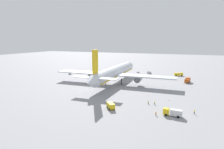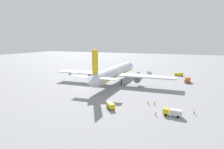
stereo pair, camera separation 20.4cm
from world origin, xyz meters
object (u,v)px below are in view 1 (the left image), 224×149
Objects in this scene: ground_worker_3 at (156,113)px; traffic_cone_0 at (155,74)px; service_truck_2 at (173,112)px; baggage_cart_0 at (70,74)px; traffic_cone_1 at (169,100)px; ground_worker_1 at (148,102)px; service_truck_1 at (111,106)px; ground_worker_0 at (155,103)px; service_truck_3 at (188,80)px; airliner at (114,73)px; ground_worker_2 at (194,112)px; service_truck_0 at (179,74)px; baggage_cart_1 at (138,72)px; service_van at (149,72)px.

ground_worker_3 is 2.95× the size of traffic_cone_0.
traffic_cone_0 is (91.52, 23.92, -1.25)m from service_truck_2.
baggage_cart_0 reaches higher than traffic_cone_1.
baggage_cart_0 is at bearing 55.92° from ground_worker_1.
service_truck_2 is at bearing -86.70° from service_truck_1.
service_truck_2 is 4.28× the size of ground_worker_0.
ground_worker_1 is at bearing -46.11° from service_truck_1.
traffic_cone_0 is (25.13, 26.63, -1.44)m from service_truck_3.
service_truck_2 is at bearing -141.35° from ground_worker_0.
traffic_cone_1 is (-72.39, -20.29, 0.00)m from traffic_cone_0.
airliner is 49.07× the size of ground_worker_1.
ground_worker_0 is 1.01× the size of ground_worker_1.
service_truck_1 is 3.13× the size of ground_worker_2.
service_truck_0 is 1.05× the size of service_truck_3.
service_truck_0 reaches higher than traffic_cone_0.
baggage_cart_0 is 1.88× the size of ground_worker_0.
ground_worker_0 is at bearing -159.99° from baggage_cart_1.
airliner is 12.16× the size of service_truck_3.
service_truck_0 is 1.38× the size of service_truck_1.
baggage_cart_1 is (2.85, 33.96, -0.75)m from service_truck_0.
service_truck_0 reaches higher than service_van.
service_truck_2 reaches higher than baggage_cart_1.
airliner reaches higher than service_truck_3.
baggage_cart_0 is 58.61m from baggage_cart_1.
baggage_cart_1 is 1.75× the size of ground_worker_0.
traffic_cone_1 is at bearing -161.08° from service_van.
ground_worker_2 is 15.30m from ground_worker_3.
traffic_cone_1 is (-71.39, -1.24, -1.17)m from service_truck_0.
service_truck_0 is at bearing 3.08° from service_truck_2.
service_truck_3 is at bearing -65.04° from airliner.
service_van is 1.53× the size of baggage_cart_0.
airliner is at bearing 164.57° from service_van.
ground_worker_3 is at bearing 118.64° from ground_worker_2.
service_van reaches higher than ground_worker_2.
ground_worker_0 is 2.97× the size of traffic_cone_1.
service_truck_0 is at bearing -94.79° from baggage_cart_1.
baggage_cart_0 is at bearing 115.95° from service_van.
ground_worker_0 is at bearing -123.12° from baggage_cart_0.
airliner is 27.93× the size of baggage_cart_1.
airliner is at bearing 37.26° from ground_worker_3.
service_van is 84.26m from ground_worker_0.
ground_worker_2 is 17.53m from traffic_cone_1.
airliner reaches higher than service_van.
airliner reaches higher than service_truck_1.
airliner reaches higher than service_truck_0.
baggage_cart_1 is at bearing 87.35° from service_van.
ground_worker_1 is 1.01× the size of ground_worker_2.
service_truck_1 is 95.84m from baggage_cart_1.
service_van is at bearing 84.33° from service_truck_0.
service_truck_0 is 4.31× the size of ground_worker_2.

